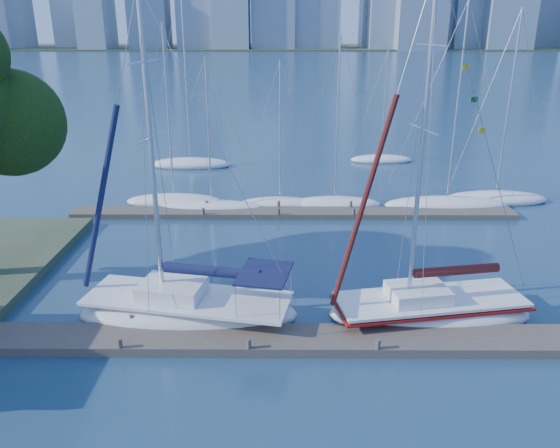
{
  "coord_description": "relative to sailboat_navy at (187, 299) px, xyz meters",
  "views": [
    {
      "loc": [
        1.33,
        -19.11,
        12.16
      ],
      "look_at": [
        1.18,
        4.0,
        3.75
      ],
      "focal_mm": 35.0,
      "sensor_mm": 36.0,
      "label": 1
    }
  ],
  "objects": [
    {
      "name": "bg_boat_1",
      "position": [
        -0.85,
        15.15,
        -0.81
      ],
      "size": [
        7.79,
        3.44,
        10.7
      ],
      "rotation": [
        0.0,
        0.0,
        -0.2
      ],
      "color": "white",
      "rests_on": "ground"
    },
    {
      "name": "bg_boat_0",
      "position": [
        -3.76,
        16.55,
        -0.77
      ],
      "size": [
        7.25,
        4.24,
        12.73
      ],
      "rotation": [
        0.0,
        0.0,
        -0.32
      ],
      "color": "white",
      "rests_on": "ground"
    },
    {
      "name": "bg_boat_4",
      "position": [
        15.71,
        15.77,
        -0.75
      ],
      "size": [
        9.09,
        4.1,
        14.14
      ],
      "rotation": [
        0.0,
        0.0,
        -0.2
      ],
      "color": "white",
      "rests_on": "ground"
    },
    {
      "name": "bg_boat_7",
      "position": [
        13.45,
        29.82,
        -0.8
      ],
      "size": [
        5.98,
        2.58,
        10.51
      ],
      "rotation": [
        0.0,
        0.0,
        0.11
      ],
      "color": "white",
      "rests_on": "ground"
    },
    {
      "name": "ground",
      "position": [
        2.82,
        -1.94,
        -1.03
      ],
      "size": [
        700.0,
        700.0,
        0.0
      ],
      "primitive_type": "plane",
      "color": "#163148",
      "rests_on": "ground"
    },
    {
      "name": "sailboat_maroon",
      "position": [
        10.55,
        0.15,
        0.13
      ],
      "size": [
        9.18,
        4.4,
        15.08
      ],
      "rotation": [
        0.0,
        0.0,
        0.18
      ],
      "color": "white",
      "rests_on": "ground"
    },
    {
      "name": "bg_boat_3",
      "position": [
        7.8,
        15.99,
        -0.78
      ],
      "size": [
        6.89,
        4.44,
        12.02
      ],
      "rotation": [
        0.0,
        0.0,
        -0.38
      ],
      "color": "white",
      "rests_on": "ground"
    },
    {
      "name": "near_dock",
      "position": [
        2.82,
        -1.94,
        -0.83
      ],
      "size": [
        26.0,
        2.0,
        0.4
      ],
      "primitive_type": "cube",
      "color": "#473D34",
      "rests_on": "ground"
    },
    {
      "name": "far_shore",
      "position": [
        2.82,
        318.06,
        -1.03
      ],
      "size": [
        800.0,
        100.0,
        1.5
      ],
      "primitive_type": "cube",
      "color": "#38472D",
      "rests_on": "ground"
    },
    {
      "name": "bg_boat_2",
      "position": [
        3.91,
        16.09,
        -0.81
      ],
      "size": [
        6.12,
        2.82,
        10.38
      ],
      "rotation": [
        0.0,
        0.0,
        -0.16
      ],
      "color": "white",
      "rests_on": "ground"
    },
    {
      "name": "bg_boat_5",
      "position": [
        19.71,
        17.21,
        -0.75
      ],
      "size": [
        7.72,
        3.24,
        13.7
      ],
      "rotation": [
        0.0,
        0.0,
        0.11
      ],
      "color": "white",
      "rests_on": "ground"
    },
    {
      "name": "bg_boat_6",
      "position": [
        -4.36,
        27.72,
        -0.71
      ],
      "size": [
        7.59,
        3.45,
        16.5
      ],
      "rotation": [
        0.0,
        0.0,
        0.14
      ],
      "color": "white",
      "rests_on": "ground"
    },
    {
      "name": "far_dock",
      "position": [
        4.82,
        14.06,
        -0.85
      ],
      "size": [
        30.0,
        1.8,
        0.36
      ],
      "primitive_type": "cube",
      "color": "#473D34",
      "rests_on": "ground"
    },
    {
      "name": "sailboat_navy",
      "position": [
        0.0,
        0.0,
        0.0
      ],
      "size": [
        9.97,
        4.87,
        14.32
      ],
      "rotation": [
        0.0,
        0.0,
        -0.19
      ],
      "color": "white",
      "rests_on": "ground"
    }
  ]
}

